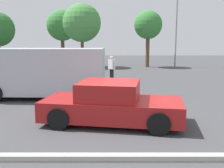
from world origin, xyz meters
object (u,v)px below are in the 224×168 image
dog (168,103)px  light_post_mid (176,16)px  van_white (46,71)px  sedan_foreground (111,104)px  pedestrian (111,67)px

dog → light_post_mid: light_post_mid is taller
van_white → light_post_mid: (9.26, 14.91, 3.80)m
van_white → dog: bearing=-21.0°
sedan_foreground → van_white: size_ratio=0.86×
sedan_foreground → light_post_mid: size_ratio=0.59×
pedestrian → light_post_mid: (6.37, 10.35, 4.02)m
sedan_foreground → dog: (2.11, 1.57, -0.33)m
sedan_foreground → light_post_mid: bearing=80.7°
van_white → pedestrian: size_ratio=3.18×
pedestrian → light_post_mid: light_post_mid is taller
dog → van_white: (-5.00, 2.14, 0.92)m
sedan_foreground → pedestrian: 8.28m
van_white → sedan_foreground: bearing=-49.8°
pedestrian → light_post_mid: 12.80m
light_post_mid → dog: bearing=-104.0°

